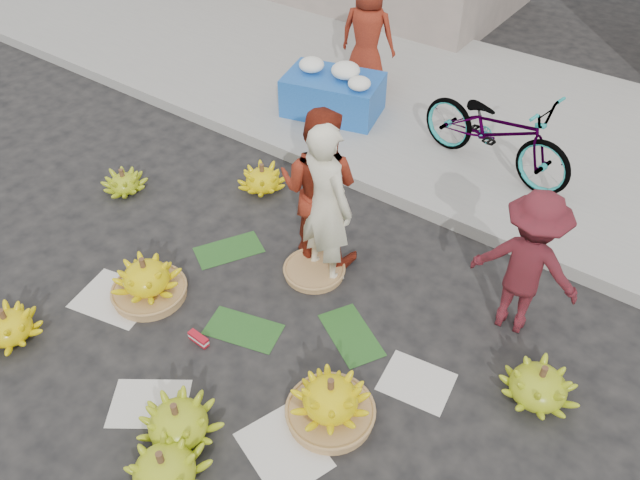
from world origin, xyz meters
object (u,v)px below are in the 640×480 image
Objects in this scene: banana_bunch_4 at (331,401)px; flower_table at (333,92)px; banana_bunch_0 at (147,280)px; vendor_cream at (326,204)px; bicycle at (497,130)px.

flower_table is at bearing 124.58° from banana_bunch_4.
banana_bunch_0 is 0.87× the size of banana_bunch_4.
flower_table is at bearing -44.01° from vendor_cream.
vendor_cream reaches higher than banana_bunch_0.
banana_bunch_4 is at bearing -2.19° from banana_bunch_0.
banana_bunch_4 is 3.69m from bicycle.
banana_bunch_0 is 3.59m from flower_table.
bicycle is at bearing -91.81° from vendor_cream.
banana_bunch_4 is (2.08, -0.08, 0.00)m from banana_bunch_0.
bicycle reaches higher than banana_bunch_4.
flower_table is at bearing 100.25° from bicycle.
banana_bunch_4 is 1.72m from vendor_cream.
vendor_cream is (-0.97, 1.29, 0.61)m from banana_bunch_4.
flower_table is 0.72× the size of bicycle.
vendor_cream is at bearing -71.01° from flower_table.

